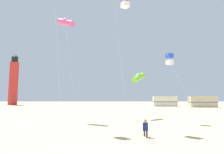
# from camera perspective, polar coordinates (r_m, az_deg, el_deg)

# --- Properties ---
(kite_flyer_standing) EXTENTS (0.40, 0.54, 1.16)m
(kite_flyer_standing) POSITION_cam_1_polar(r_m,az_deg,el_deg) (12.73, 10.28, -14.95)
(kite_flyer_standing) COLOR navy
(kite_flyer_standing) RESTS_ON ground
(kite_box_blue) EXTENTS (3.49, 2.86, 7.15)m
(kite_box_blue) POSITION_cam_1_polar(r_m,az_deg,el_deg) (20.68, 17.27, 5.25)
(kite_box_blue) COLOR silver
(kite_box_blue) RESTS_ON ground
(kite_tube_lime) EXTENTS (3.15, 3.34, 5.76)m
(kite_tube_lime) POSITION_cam_1_polar(r_m,az_deg,el_deg) (23.66, 8.25, -0.06)
(kite_tube_lime) COLOR silver
(kite_tube_lime) RESTS_ON ground
(kite_tube_rainbow) EXTENTS (2.70, 2.47, 12.05)m
(kite_tube_rainbow) POSITION_cam_1_polar(r_m,az_deg,el_deg) (23.48, -13.84, 15.94)
(kite_tube_rainbow) COLOR silver
(kite_tube_rainbow) RESTS_ON ground
(kite_box_violet) EXTENTS (1.36, 1.36, 11.62)m
(kite_box_violet) POSITION_cam_1_polar(r_m,az_deg,el_deg) (17.84, 4.12, 22.08)
(kite_box_violet) COLOR silver
(kite_box_violet) RESTS_ON ground
(lighthouse_distant) EXTENTS (2.80, 2.80, 16.80)m
(lighthouse_distant) POSITION_cam_1_polar(r_m,az_deg,el_deg) (69.38, -27.74, -1.08)
(lighthouse_distant) COLOR red
(lighthouse_distant) RESTS_ON ground
(rv_van_cream) EXTENTS (6.58, 2.77, 2.80)m
(rv_van_cream) POSITION_cam_1_polar(r_m,az_deg,el_deg) (54.43, 15.95, -7.15)
(rv_van_cream) COLOR beige
(rv_van_cream) RESTS_ON ground
(rv_van_tan) EXTENTS (6.60, 2.83, 2.80)m
(rv_van_tan) POSITION_cam_1_polar(r_m,az_deg,el_deg) (53.09, 26.02, -6.80)
(rv_van_tan) COLOR #C6B28C
(rv_van_tan) RESTS_ON ground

